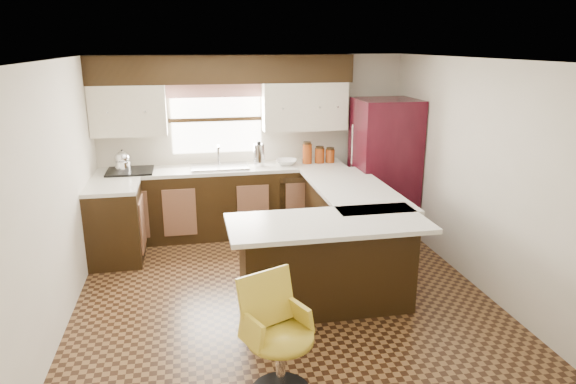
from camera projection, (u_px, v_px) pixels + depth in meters
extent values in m
plane|color=#49301A|center=(283.00, 294.00, 5.41)|extent=(4.40, 4.40, 0.00)
plane|color=silver|center=(282.00, 59.00, 4.74)|extent=(4.40, 4.40, 0.00)
plane|color=beige|center=(254.00, 143.00, 7.15)|extent=(4.40, 0.00, 4.40)
plane|color=beige|center=(350.00, 282.00, 3.00)|extent=(4.40, 0.00, 4.40)
plane|color=beige|center=(57.00, 196.00, 4.69)|extent=(0.00, 4.40, 4.40)
plane|color=beige|center=(476.00, 174.00, 5.46)|extent=(0.00, 4.40, 4.40)
cube|color=black|center=(225.00, 203.00, 6.99)|extent=(3.30, 0.60, 0.90)
cube|color=black|center=(116.00, 225.00, 6.13)|extent=(0.60, 0.70, 0.90)
cube|color=silver|center=(223.00, 169.00, 6.86)|extent=(3.30, 0.60, 0.04)
cube|color=silver|center=(112.00, 187.00, 6.00)|extent=(0.60, 0.70, 0.04)
cube|color=black|center=(223.00, 69.00, 6.62)|extent=(3.40, 0.35, 0.36)
cube|color=beige|center=(128.00, 110.00, 6.54)|extent=(0.94, 0.35, 0.64)
cube|color=beige|center=(304.00, 106.00, 6.96)|extent=(1.14, 0.35, 0.64)
cube|color=white|center=(217.00, 119.00, 6.94)|extent=(1.20, 0.02, 0.90)
cube|color=#D19B93|center=(216.00, 90.00, 6.79)|extent=(1.30, 0.06, 0.18)
cube|color=#B2B2B7|center=(220.00, 167.00, 6.82)|extent=(0.75, 0.45, 0.03)
cube|color=black|center=(301.00, 206.00, 6.91)|extent=(0.58, 0.03, 0.78)
cube|color=black|center=(130.00, 171.00, 6.61)|extent=(0.58, 0.50, 0.02)
cube|color=black|center=(348.00, 228.00, 6.04)|extent=(0.60, 1.95, 0.90)
cube|color=black|center=(327.00, 265.00, 5.03)|extent=(1.65, 0.60, 0.90)
cube|color=silver|center=(353.00, 189.00, 5.92)|extent=(0.84, 1.95, 0.04)
cube|color=silver|center=(328.00, 223.00, 4.80)|extent=(1.89, 0.84, 0.04)
cube|color=#380913|center=(384.00, 168.00, 6.93)|extent=(0.79, 0.76, 1.84)
cylinder|color=silver|center=(259.00, 155.00, 6.90)|extent=(0.15, 0.15, 0.30)
imported|color=white|center=(286.00, 162.00, 7.00)|extent=(0.34, 0.34, 0.07)
cylinder|color=#893710|center=(307.00, 154.00, 7.05)|extent=(0.13, 0.13, 0.27)
cylinder|color=#893710|center=(320.00, 156.00, 7.09)|extent=(0.13, 0.13, 0.20)
cylinder|color=#893710|center=(330.00, 156.00, 7.12)|extent=(0.13, 0.13, 0.18)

